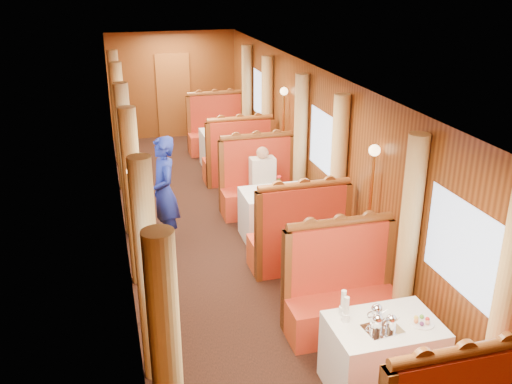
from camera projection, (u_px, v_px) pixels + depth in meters
name	position (u px, v px, depth m)	size (l,w,h in m)	color
floor	(229.00, 242.00, 8.64)	(3.00, 12.00, 0.01)	black
ceiling	(226.00, 77.00, 7.71)	(3.00, 12.00, 0.01)	silver
wall_far	(173.00, 85.00, 13.55)	(3.00, 2.50, 0.01)	brown
wall_left	(121.00, 174.00, 7.81)	(12.00, 2.50, 0.01)	brown
wall_right	(325.00, 156.00, 8.54)	(12.00, 2.50, 0.01)	brown
doorway_far	(174.00, 96.00, 13.62)	(0.80, 0.04, 2.00)	brown
table_near	(382.00, 356.00, 5.54)	(1.05, 0.72, 0.75)	white
banquette_near_aft	(341.00, 297.00, 6.44)	(1.30, 0.55, 1.34)	#AC1314
table_mid	(277.00, 214.00, 8.68)	(1.05, 0.72, 0.75)	white
banquette_mid_fwd	(299.00, 240.00, 7.75)	(1.30, 0.55, 1.34)	#AC1314
banquette_mid_aft	(259.00, 188.00, 9.57)	(1.30, 0.55, 1.34)	#AC1314
table_far	(227.00, 148.00, 11.82)	(1.05, 0.72, 0.75)	white
banquette_far_fwd	(239.00, 161.00, 10.89)	(1.30, 0.55, 1.34)	#AC1314
banquette_far_aft	(217.00, 133.00, 12.71)	(1.30, 0.55, 1.34)	#AC1314
tea_tray	(382.00, 329.00, 5.31)	(0.34, 0.26, 0.01)	silver
teapot_left	(377.00, 325.00, 5.25)	(0.17, 0.13, 0.14)	silver
teapot_right	(391.00, 325.00, 5.26)	(0.16, 0.12, 0.13)	silver
teapot_back	(376.00, 315.00, 5.40)	(0.18, 0.13, 0.15)	silver
fruit_plate	(422.00, 322.00, 5.40)	(0.24, 0.24, 0.05)	white
cup_inboard	(346.00, 312.00, 5.40)	(0.08, 0.08, 0.26)	white
cup_outboard	(343.00, 305.00, 5.51)	(0.08, 0.08, 0.26)	white
rose_vase_mid	(279.00, 180.00, 8.49)	(0.06, 0.06, 0.36)	silver
rose_vase_far	(228.00, 122.00, 11.63)	(0.06, 0.06, 0.36)	silver
window_left_near	(141.00, 293.00, 4.60)	(1.20, 0.90, 0.01)	#94ADD0
curtain_left_near_a	(168.00, 381.00, 4.03)	(0.22, 0.22, 2.35)	tan
curtain_left_near_b	(148.00, 274.00, 5.43)	(0.22, 0.22, 2.35)	tan
window_right_near	(463.00, 248.00, 5.32)	(1.20, 0.90, 0.01)	#94ADD0
curtain_right_near_a	(503.00, 322.00, 4.70)	(0.22, 0.22, 2.35)	tan
curtain_right_near_b	(408.00, 240.00, 6.10)	(0.22, 0.22, 2.35)	tan
window_left_mid	(121.00, 160.00, 7.74)	(1.20, 0.90, 0.01)	#94ADD0
curtain_left_mid_a	(134.00, 199.00, 7.17)	(0.22, 0.22, 2.35)	tan
curtain_left_mid_b	(127.00, 161.00, 8.57)	(0.22, 0.22, 2.35)	tan
window_right_mid	(325.00, 143.00, 8.46)	(1.20, 0.90, 0.01)	#94ADD0
curtain_right_mid_a	(338.00, 179.00, 7.84)	(0.22, 0.22, 2.35)	tan
curtain_right_mid_b	(300.00, 146.00, 9.24)	(0.22, 0.22, 2.35)	tan
window_left_far	(112.00, 104.00, 10.88)	(1.20, 0.90, 0.01)	#94ADD0
curtain_left_far_a	(121.00, 128.00, 10.31)	(0.22, 0.22, 2.35)	tan
curtain_left_far_b	(117.00, 108.00, 11.71)	(0.22, 0.22, 2.35)	tan
window_right_far	(261.00, 95.00, 11.60)	(1.20, 0.90, 0.01)	#94ADD0
curtain_right_far_a	(267.00, 118.00, 10.98)	(0.22, 0.22, 2.35)	tan
curtain_right_far_b	(247.00, 100.00, 12.37)	(0.22, 0.22, 2.35)	tan
sconce_left_fore	(137.00, 214.00, 6.22)	(0.14, 0.14, 1.95)	#BF8C3F
sconce_right_fore	(371.00, 189.00, 6.90)	(0.14, 0.14, 1.95)	#BF8C3F
sconce_left_aft	(121.00, 130.00, 9.36)	(0.14, 0.14, 1.95)	#BF8C3F
sconce_right_aft	(284.00, 119.00, 10.03)	(0.14, 0.14, 1.95)	#BF8C3F
steward	(164.00, 193.00, 8.27)	(0.61, 0.40, 1.68)	navy
passenger	(263.00, 175.00, 9.24)	(0.40, 0.44, 0.76)	beige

